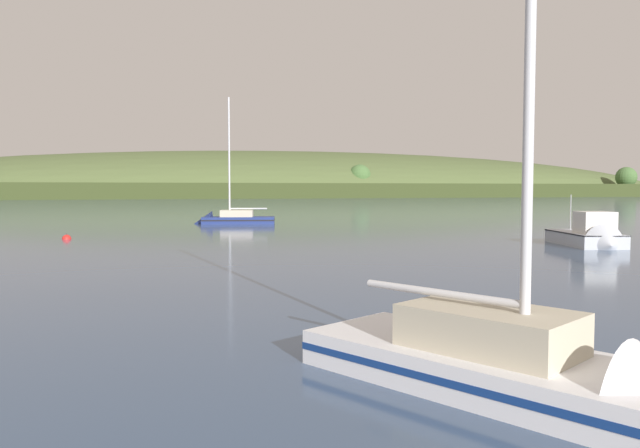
{
  "coord_description": "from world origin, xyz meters",
  "views": [
    {
      "loc": [
        -1.35,
        10.9,
        3.68
      ],
      "look_at": [
        6.58,
        39.92,
        1.92
      ],
      "focal_mm": 34.32,
      "sensor_mm": 36.0,
      "label": 1
    }
  ],
  "objects_px": {
    "sailboat_midwater_white": "(229,222)",
    "mooring_buoy_midchannel": "(67,239)",
    "sailboat_near_mooring": "(527,386)",
    "fishing_boat_moored": "(590,238)"
  },
  "relations": [
    {
      "from": "sailboat_near_mooring",
      "to": "mooring_buoy_midchannel",
      "type": "relative_size",
      "value": 15.82
    },
    {
      "from": "sailboat_near_mooring",
      "to": "fishing_boat_moored",
      "type": "xyz_separation_m",
      "value": [
        20.41,
        23.47,
        0.32
      ]
    },
    {
      "from": "sailboat_midwater_white",
      "to": "mooring_buoy_midchannel",
      "type": "bearing_deg",
      "value": 61.87
    },
    {
      "from": "mooring_buoy_midchannel",
      "to": "sailboat_midwater_white",
      "type": "bearing_deg",
      "value": 49.73
    },
    {
      "from": "sailboat_near_mooring",
      "to": "mooring_buoy_midchannel",
      "type": "height_order",
      "value": "sailboat_near_mooring"
    },
    {
      "from": "sailboat_near_mooring",
      "to": "fishing_boat_moored",
      "type": "distance_m",
      "value": 31.11
    },
    {
      "from": "sailboat_near_mooring",
      "to": "sailboat_midwater_white",
      "type": "bearing_deg",
      "value": 148.92
    },
    {
      "from": "sailboat_near_mooring",
      "to": "sailboat_midwater_white",
      "type": "distance_m",
      "value": 54.55
    },
    {
      "from": "sailboat_midwater_white",
      "to": "sailboat_near_mooring",
      "type": "bearing_deg",
      "value": 100.74
    },
    {
      "from": "sailboat_midwater_white",
      "to": "mooring_buoy_midchannel",
      "type": "height_order",
      "value": "sailboat_midwater_white"
    }
  ]
}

